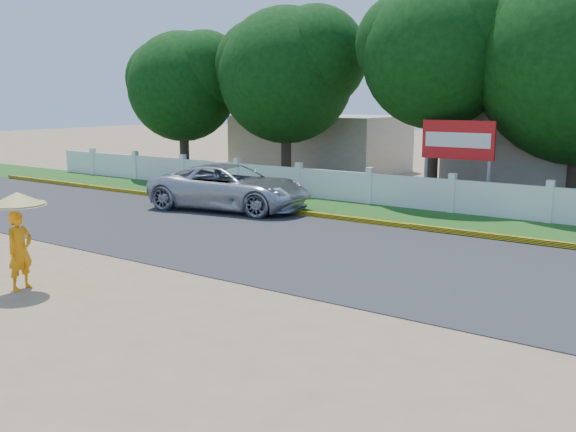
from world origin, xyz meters
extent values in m
plane|color=#9E8460|center=(0.00, 0.00, 0.00)|extent=(120.00, 120.00, 0.00)
cube|color=#38383A|center=(0.00, 4.50, 0.01)|extent=(60.00, 7.00, 0.02)
cube|color=#2D601E|center=(0.00, 9.75, 0.01)|extent=(60.00, 3.50, 0.03)
cube|color=yellow|center=(0.00, 8.05, 0.08)|extent=(40.00, 0.18, 0.16)
cube|color=silver|center=(0.00, 11.20, 0.55)|extent=(40.00, 0.10, 1.10)
cube|color=#B7AD99|center=(-10.00, 19.00, 1.40)|extent=(8.00, 5.00, 2.80)
imported|color=#B0B2B8|center=(-6.28, 7.58, 0.75)|extent=(5.81, 3.49, 1.51)
imported|color=orange|center=(-3.77, -1.71, 0.78)|extent=(0.45, 0.61, 1.55)
cylinder|color=gray|center=(-3.72, -1.71, 1.37)|extent=(0.02, 0.02, 1.01)
cone|color=tan|center=(-3.72, -1.71, 1.80)|extent=(1.06, 1.06, 0.26)
cylinder|color=gray|center=(-1.39, 12.30, 1.00)|extent=(0.12, 0.12, 2.00)
cylinder|color=gray|center=(0.81, 12.30, 1.00)|extent=(0.12, 0.12, 2.00)
cube|color=red|center=(-0.29, 12.30, 2.30)|extent=(2.50, 0.12, 1.30)
cube|color=silver|center=(-0.29, 12.24, 2.30)|extent=(2.25, 0.02, 0.49)
cylinder|color=#473828|center=(-13.99, 13.34, 1.40)|extent=(0.44, 0.44, 2.80)
sphere|color=#0F4210|center=(-13.99, 13.34, 4.19)|extent=(5.06, 5.06, 5.06)
cylinder|color=#473828|center=(-1.84, 13.87, 1.87)|extent=(0.44, 0.44, 3.74)
sphere|color=#0F4210|center=(-1.84, 13.87, 5.22)|extent=(5.37, 5.37, 5.37)
cylinder|color=#473828|center=(2.88, 14.94, 1.50)|extent=(0.44, 0.44, 2.99)
cylinder|color=#473828|center=(-8.68, 14.16, 1.52)|extent=(0.44, 0.44, 3.03)
sphere|color=#0F4210|center=(-8.68, 14.16, 4.62)|extent=(5.76, 5.76, 5.76)
camera|label=1|loc=(7.48, -8.60, 3.71)|focal=40.00mm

